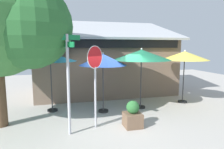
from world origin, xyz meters
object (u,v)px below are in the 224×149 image
at_px(shade_tree, 0,17).
at_px(sidewalk_planter, 133,116).
at_px(street_sign_post, 68,75).
at_px(stop_sign, 95,71).
at_px(patio_umbrella_forest_green_right, 141,55).
at_px(patio_umbrella_teal_left, 50,58).
at_px(patio_umbrella_royal_blue_center, 103,60).
at_px(patio_umbrella_mustard_far_right, 185,56).

xyz_separation_m(shade_tree, sidewalk_planter, (4.26, -1.13, -3.39)).
relative_size(street_sign_post, stop_sign, 1.12).
distance_m(patio_umbrella_forest_green_right, sidewalk_planter, 3.03).
bearing_deg(street_sign_post, patio_umbrella_teal_left, 104.10).
distance_m(stop_sign, patio_umbrella_teal_left, 2.72).
distance_m(patio_umbrella_royal_blue_center, patio_umbrella_forest_green_right, 1.80).
distance_m(street_sign_post, shade_tree, 3.02).
bearing_deg(shade_tree, patio_umbrella_royal_blue_center, 11.22).
distance_m(street_sign_post, patio_umbrella_forest_green_right, 3.89).
distance_m(stop_sign, patio_umbrella_mustard_far_right, 5.22).
bearing_deg(stop_sign, patio_umbrella_forest_green_right, 34.84).
xyz_separation_m(street_sign_post, patio_umbrella_forest_green_right, (3.30, 2.00, 0.49)).
height_order(patio_umbrella_teal_left, patio_umbrella_forest_green_right, patio_umbrella_forest_green_right).
height_order(shade_tree, sidewalk_planter, shade_tree).
bearing_deg(patio_umbrella_forest_green_right, stop_sign, -145.16).
bearing_deg(patio_umbrella_teal_left, patio_umbrella_forest_green_right, -7.87).
bearing_deg(patio_umbrella_teal_left, stop_sign, -54.88).
bearing_deg(patio_umbrella_mustard_far_right, patio_umbrella_forest_green_right, -172.63).
bearing_deg(patio_umbrella_royal_blue_center, sidewalk_planter, -70.15).
height_order(patio_umbrella_teal_left, patio_umbrella_royal_blue_center, patio_umbrella_teal_left).
relative_size(patio_umbrella_teal_left, patio_umbrella_mustard_far_right, 0.98).
distance_m(street_sign_post, patio_umbrella_teal_left, 2.65).
xyz_separation_m(patio_umbrella_royal_blue_center, patio_umbrella_forest_green_right, (1.78, 0.10, 0.19)).
distance_m(stop_sign, sidewalk_planter, 2.05).
xyz_separation_m(patio_umbrella_teal_left, shade_tree, (-1.44, -1.36, 1.45)).
bearing_deg(patio_umbrella_forest_green_right, patio_umbrella_royal_blue_center, -176.74).
height_order(street_sign_post, stop_sign, street_sign_post).
relative_size(patio_umbrella_forest_green_right, sidewalk_planter, 2.90).
height_order(stop_sign, sidewalk_planter, stop_sign).
bearing_deg(patio_umbrella_teal_left, sidewalk_planter, -41.46).
bearing_deg(street_sign_post, stop_sign, 20.11).
bearing_deg(patio_umbrella_mustard_far_right, patio_umbrella_royal_blue_center, -174.36).
relative_size(patio_umbrella_teal_left, patio_umbrella_forest_green_right, 0.95).
height_order(street_sign_post, shade_tree, shade_tree).
bearing_deg(sidewalk_planter, street_sign_post, -178.76).
height_order(street_sign_post, patio_umbrella_forest_green_right, street_sign_post).
bearing_deg(stop_sign, street_sign_post, -159.89).
xyz_separation_m(patio_umbrella_forest_green_right, patio_umbrella_mustard_far_right, (2.44, 0.31, -0.08)).
xyz_separation_m(patio_umbrella_forest_green_right, sidewalk_planter, (-1.12, -1.95, -2.03)).
height_order(patio_umbrella_mustard_far_right, shade_tree, shade_tree).
relative_size(shade_tree, sidewalk_planter, 6.36).
distance_m(patio_umbrella_teal_left, patio_umbrella_mustard_far_right, 6.38).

